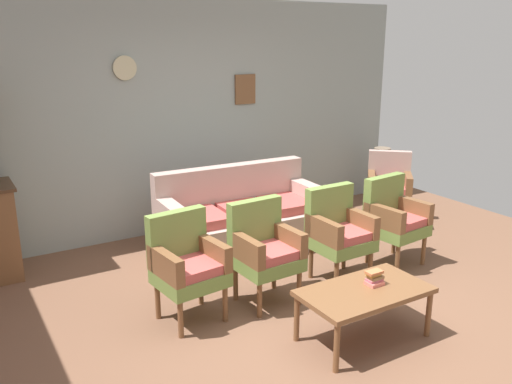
{
  "coord_description": "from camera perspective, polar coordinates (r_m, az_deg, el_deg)",
  "views": [
    {
      "loc": [
        -2.46,
        -3.23,
        2.27
      ],
      "look_at": [
        0.09,
        0.99,
        0.85
      ],
      "focal_mm": 37.78,
      "sensor_mm": 36.0,
      "label": 1
    }
  ],
  "objects": [
    {
      "name": "floral_couch",
      "position": [
        5.91,
        -1.52,
        -3.09
      ],
      "size": [
        1.83,
        0.87,
        0.9
      ],
      "color": "tan",
      "rests_on": "ground"
    },
    {
      "name": "coffee_table",
      "position": [
        4.27,
        11.41,
        -10.58
      ],
      "size": [
        1.0,
        0.56,
        0.42
      ],
      "color": "brown",
      "rests_on": "ground"
    },
    {
      "name": "armchair_near_couch_end",
      "position": [
        4.47,
        -7.33,
        -7.4
      ],
      "size": [
        0.57,
        0.54,
        0.9
      ],
      "color": "olive",
      "rests_on": "ground"
    },
    {
      "name": "wall_back_with_decor",
      "position": [
        6.42,
        -8.37,
        7.71
      ],
      "size": [
        6.4,
        0.09,
        2.7
      ],
      "color": "#939E99",
      "rests_on": "ground"
    },
    {
      "name": "book_stack_on_table",
      "position": [
        4.32,
        12.42,
        -8.89
      ],
      "size": [
        0.14,
        0.11,
        0.12
      ],
      "color": "#E67769",
      "rests_on": "coffee_table"
    },
    {
      "name": "ground_plane",
      "position": [
        4.65,
        5.51,
        -13.22
      ],
      "size": [
        7.68,
        7.68,
        0.0
      ],
      "primitive_type": "plane",
      "color": "brown"
    },
    {
      "name": "armchair_near_cabinet",
      "position": [
        4.73,
        0.87,
        -5.91
      ],
      "size": [
        0.54,
        0.51,
        0.9
      ],
      "color": "olive",
      "rests_on": "ground"
    },
    {
      "name": "armchair_row_middle",
      "position": [
        5.69,
        14.42,
        -2.56
      ],
      "size": [
        0.57,
        0.54,
        0.9
      ],
      "color": "olive",
      "rests_on": "ground"
    },
    {
      "name": "wingback_chair_by_fireplace",
      "position": [
        6.89,
        13.89,
        0.74
      ],
      "size": [
        0.71,
        0.71,
        0.9
      ],
      "color": "tan",
      "rests_on": "ground"
    },
    {
      "name": "armchair_by_doorway",
      "position": [
        5.21,
        8.73,
        -3.99
      ],
      "size": [
        0.53,
        0.5,
        0.9
      ],
      "color": "olive",
      "rests_on": "ground"
    },
    {
      "name": "floor_vase_by_wall",
      "position": [
        7.79,
        13.07,
        1.73
      ],
      "size": [
        0.23,
        0.23,
        0.79
      ],
      "primitive_type": "cylinder",
      "color": "#7A6753",
      "rests_on": "ground"
    }
  ]
}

